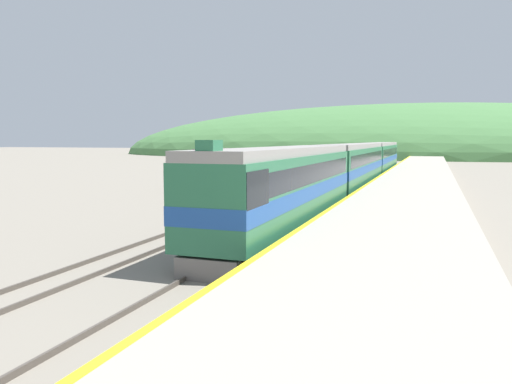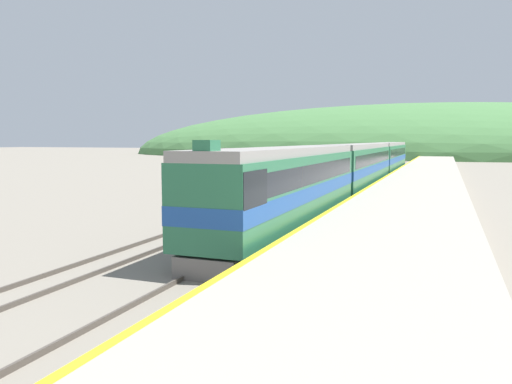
% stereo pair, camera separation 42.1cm
% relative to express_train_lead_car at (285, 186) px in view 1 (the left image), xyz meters
% --- Properties ---
extents(track_main, '(1.52, 180.00, 0.16)m').
position_rel_express_train_lead_car_xyz_m(track_main, '(0.00, 45.22, -2.28)').
color(track_main, '#4C443D').
rests_on(track_main, ground).
extents(track_siding, '(1.52, 180.00, 0.16)m').
position_rel_express_train_lead_car_xyz_m(track_siding, '(-4.58, 45.22, -2.28)').
color(track_siding, '#4C443D').
rests_on(track_siding, ground).
extents(platform, '(7.00, 140.00, 1.13)m').
position_rel_express_train_lead_car_xyz_m(platform, '(5.35, 25.22, -1.80)').
color(platform, '#9E9689').
rests_on(platform, ground).
extents(distant_hills, '(188.72, 84.92, 30.58)m').
position_rel_express_train_lead_car_xyz_m(distant_hills, '(0.00, 132.67, -2.36)').
color(distant_hills, '#477A42').
rests_on(distant_hills, ground).
extents(station_shed, '(7.98, 5.97, 3.85)m').
position_rel_express_train_lead_car_xyz_m(station_shed, '(-9.70, 19.82, -0.42)').
color(station_shed, gray).
rests_on(station_shed, ground).
extents(express_train_lead_car, '(2.96, 19.19, 4.68)m').
position_rel_express_train_lead_car_xyz_m(express_train_lead_car, '(0.00, 0.00, 0.00)').
color(express_train_lead_car, black).
rests_on(express_train_lead_car, ground).
extents(carriage_second, '(2.95, 22.79, 4.32)m').
position_rel_express_train_lead_car_xyz_m(carriage_second, '(0.00, 22.10, -0.01)').
color(carriage_second, black).
rests_on(carriage_second, ground).
extents(carriage_third, '(2.95, 22.79, 4.32)m').
position_rel_express_train_lead_car_xyz_m(carriage_third, '(0.00, 45.77, -0.01)').
color(carriage_third, black).
rests_on(carriage_third, ground).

